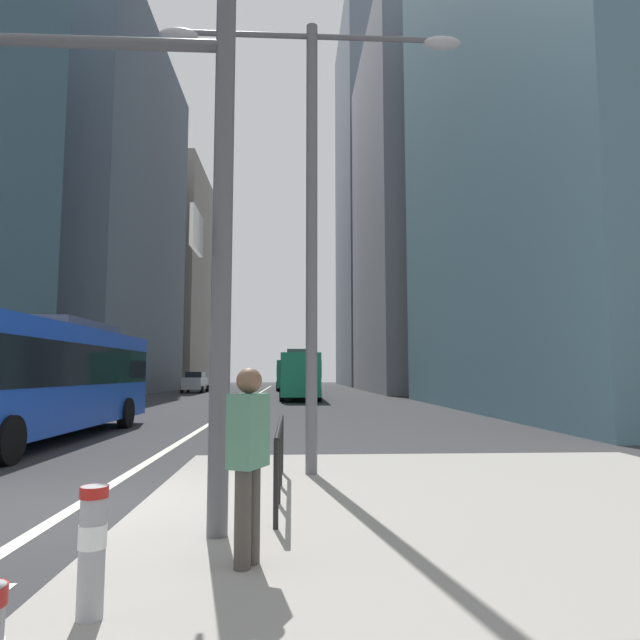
{
  "coord_description": "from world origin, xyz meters",
  "views": [
    {
      "loc": [
        2.97,
        -7.47,
        1.85
      ],
      "look_at": [
        4.47,
        21.6,
        4.7
      ],
      "focal_mm": 30.36,
      "sensor_mm": 36.0,
      "label": 1
    }
  ],
  "objects_px": {
    "city_bus_red_distant": "(290,373)",
    "pedestrian_waiting": "(248,454)",
    "car_oncoming_mid": "(195,382)",
    "car_receding_near": "(301,382)",
    "traffic_signal_gantry": "(15,162)",
    "bollard_left": "(92,544)",
    "city_bus_blue_oncoming": "(39,373)",
    "city_bus_red_receding": "(300,373)",
    "street_lamp_post": "(312,178)"
  },
  "relations": [
    {
      "from": "city_bus_red_distant",
      "to": "pedestrian_waiting",
      "type": "relative_size",
      "value": 6.39
    },
    {
      "from": "city_bus_blue_oncoming",
      "to": "car_receding_near",
      "type": "relative_size",
      "value": 2.76
    },
    {
      "from": "city_bus_red_receding",
      "to": "car_receding_near",
      "type": "height_order",
      "value": "city_bus_red_receding"
    },
    {
      "from": "bollard_left",
      "to": "pedestrian_waiting",
      "type": "height_order",
      "value": "pedestrian_waiting"
    },
    {
      "from": "bollard_left",
      "to": "pedestrian_waiting",
      "type": "xyz_separation_m",
      "value": [
        1.0,
        0.98,
        0.47
      ]
    },
    {
      "from": "car_receding_near",
      "to": "traffic_signal_gantry",
      "type": "height_order",
      "value": "traffic_signal_gantry"
    },
    {
      "from": "city_bus_red_receding",
      "to": "traffic_signal_gantry",
      "type": "xyz_separation_m",
      "value": [
        -3.58,
        -33.08,
        2.3
      ]
    },
    {
      "from": "city_bus_red_distant",
      "to": "traffic_signal_gantry",
      "type": "bearing_deg",
      "value": -93.04
    },
    {
      "from": "car_oncoming_mid",
      "to": "car_receding_near",
      "type": "relative_size",
      "value": 1.03
    },
    {
      "from": "car_receding_near",
      "to": "bollard_left",
      "type": "bearing_deg",
      "value": -92.76
    },
    {
      "from": "city_bus_red_distant",
      "to": "car_receding_near",
      "type": "bearing_deg",
      "value": -83.72
    },
    {
      "from": "traffic_signal_gantry",
      "to": "city_bus_red_receding",
      "type": "bearing_deg",
      "value": 83.82
    },
    {
      "from": "city_bus_blue_oncoming",
      "to": "street_lamp_post",
      "type": "xyz_separation_m",
      "value": [
        7.17,
        -5.76,
        3.45
      ]
    },
    {
      "from": "car_oncoming_mid",
      "to": "car_receding_near",
      "type": "height_order",
      "value": "same"
    },
    {
      "from": "city_bus_red_receding",
      "to": "street_lamp_post",
      "type": "bearing_deg",
      "value": -90.42
    },
    {
      "from": "city_bus_red_receding",
      "to": "bollard_left",
      "type": "height_order",
      "value": "city_bus_red_receding"
    },
    {
      "from": "car_oncoming_mid",
      "to": "street_lamp_post",
      "type": "bearing_deg",
      "value": -77.47
    },
    {
      "from": "car_receding_near",
      "to": "traffic_signal_gantry",
      "type": "distance_m",
      "value": 43.89
    },
    {
      "from": "traffic_signal_gantry",
      "to": "pedestrian_waiting",
      "type": "xyz_separation_m",
      "value": [
        2.64,
        -0.89,
        -3.02
      ]
    },
    {
      "from": "traffic_signal_gantry",
      "to": "street_lamp_post",
      "type": "relative_size",
      "value": 0.84
    },
    {
      "from": "car_oncoming_mid",
      "to": "city_bus_red_receding",
      "type": "bearing_deg",
      "value": -53.0
    },
    {
      "from": "city_bus_blue_oncoming",
      "to": "city_bus_red_distant",
      "type": "relative_size",
      "value": 1.04
    },
    {
      "from": "traffic_signal_gantry",
      "to": "street_lamp_post",
      "type": "distance_m",
      "value": 4.94
    },
    {
      "from": "city_bus_blue_oncoming",
      "to": "city_bus_red_distant",
      "type": "xyz_separation_m",
      "value": [
        6.61,
        43.69,
        -0.0
      ]
    },
    {
      "from": "bollard_left",
      "to": "city_bus_red_receding",
      "type": "bearing_deg",
      "value": 86.82
    },
    {
      "from": "city_bus_blue_oncoming",
      "to": "city_bus_red_receding",
      "type": "xyz_separation_m",
      "value": [
        7.39,
        23.89,
        0.0
      ]
    },
    {
      "from": "car_oncoming_mid",
      "to": "car_receding_near",
      "type": "bearing_deg",
      "value": -13.02
    },
    {
      "from": "city_bus_red_receding",
      "to": "car_receding_near",
      "type": "relative_size",
      "value": 2.79
    },
    {
      "from": "city_bus_red_receding",
      "to": "car_oncoming_mid",
      "type": "height_order",
      "value": "city_bus_red_receding"
    },
    {
      "from": "bollard_left",
      "to": "traffic_signal_gantry",
      "type": "bearing_deg",
      "value": 131.26
    },
    {
      "from": "city_bus_red_receding",
      "to": "city_bus_red_distant",
      "type": "xyz_separation_m",
      "value": [
        -0.77,
        19.81,
        -0.0
      ]
    },
    {
      "from": "car_oncoming_mid",
      "to": "bollard_left",
      "type": "xyz_separation_m",
      "value": [
        7.72,
        -47.77,
        -0.34
      ]
    },
    {
      "from": "city_bus_blue_oncoming",
      "to": "bollard_left",
      "type": "xyz_separation_m",
      "value": [
        5.44,
        -11.06,
        -1.19
      ]
    },
    {
      "from": "city_bus_blue_oncoming",
      "to": "street_lamp_post",
      "type": "relative_size",
      "value": 1.44
    },
    {
      "from": "car_receding_near",
      "to": "traffic_signal_gantry",
      "type": "xyz_separation_m",
      "value": [
        -3.83,
        -43.61,
        3.15
      ]
    },
    {
      "from": "car_oncoming_mid",
      "to": "bollard_left",
      "type": "relative_size",
      "value": 4.82
    },
    {
      "from": "city_bus_blue_oncoming",
      "to": "street_lamp_post",
      "type": "height_order",
      "value": "street_lamp_post"
    },
    {
      "from": "car_oncoming_mid",
      "to": "bollard_left",
      "type": "height_order",
      "value": "car_oncoming_mid"
    },
    {
      "from": "car_receding_near",
      "to": "street_lamp_post",
      "type": "relative_size",
      "value": 0.52
    },
    {
      "from": "pedestrian_waiting",
      "to": "street_lamp_post",
      "type": "bearing_deg",
      "value": 80.48
    },
    {
      "from": "traffic_signal_gantry",
      "to": "pedestrian_waiting",
      "type": "distance_m",
      "value": 4.11
    },
    {
      "from": "pedestrian_waiting",
      "to": "city_bus_red_receding",
      "type": "bearing_deg",
      "value": 88.41
    },
    {
      "from": "city_bus_red_receding",
      "to": "street_lamp_post",
      "type": "distance_m",
      "value": 29.85
    },
    {
      "from": "car_receding_near",
      "to": "pedestrian_waiting",
      "type": "distance_m",
      "value": 44.51
    },
    {
      "from": "city_bus_red_distant",
      "to": "bollard_left",
      "type": "xyz_separation_m",
      "value": [
        -1.17,
        -54.75,
        -1.19
      ]
    },
    {
      "from": "pedestrian_waiting",
      "to": "city_bus_red_distant",
      "type": "bearing_deg",
      "value": 89.82
    },
    {
      "from": "city_bus_blue_oncoming",
      "to": "bollard_left",
      "type": "relative_size",
      "value": 12.85
    },
    {
      "from": "traffic_signal_gantry",
      "to": "street_lamp_post",
      "type": "xyz_separation_m",
      "value": [
        3.36,
        3.43,
        1.14
      ]
    },
    {
      "from": "bollard_left",
      "to": "car_receding_near",
      "type": "bearing_deg",
      "value": 87.24
    },
    {
      "from": "car_oncoming_mid",
      "to": "street_lamp_post",
      "type": "relative_size",
      "value": 0.54
    }
  ]
}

